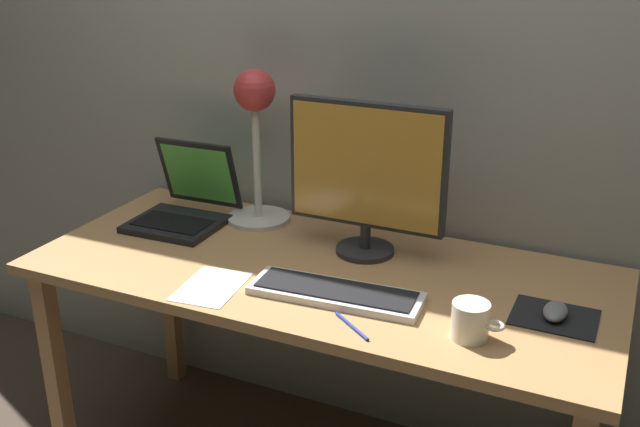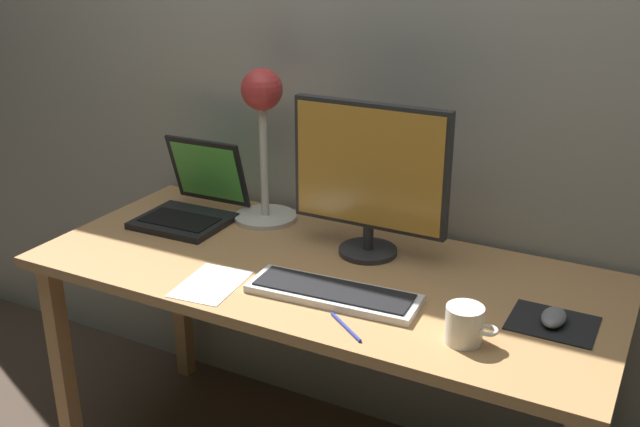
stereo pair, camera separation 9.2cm
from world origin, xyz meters
TOP-DOWN VIEW (x-y plane):
  - back_wall at (0.00, 0.40)m, footprint 4.80×0.06m
  - desk at (0.00, 0.00)m, footprint 1.60×0.70m
  - monitor at (0.08, 0.14)m, footprint 0.45×0.17m
  - keyboard_main at (0.11, -0.14)m, footprint 0.45×0.17m
  - laptop at (-0.53, 0.14)m, footprint 0.28×0.31m
  - desk_lamp at (-0.32, 0.23)m, footprint 0.20×0.20m
  - mousepad at (0.63, -0.02)m, footprint 0.20×0.16m
  - mouse at (0.63, -0.02)m, footprint 0.06×0.10m
  - coffee_mug at (0.47, -0.19)m, footprint 0.12×0.09m
  - paper_sheet_near_mouse at (-0.21, -0.23)m, footprint 0.17×0.23m
  - pen at (0.20, -0.27)m, footprint 0.12×0.09m

SIDE VIEW (x-z plane):
  - desk at x=0.00m, z-range 0.29..1.03m
  - paper_sheet_near_mouse at x=-0.21m, z-range 0.74..0.74m
  - mousepad at x=0.63m, z-range 0.74..0.74m
  - pen at x=0.20m, z-range 0.74..0.75m
  - keyboard_main at x=0.11m, z-range 0.74..0.76m
  - mouse at x=0.63m, z-range 0.74..0.78m
  - coffee_mug at x=0.47m, z-range 0.74..0.83m
  - laptop at x=-0.53m, z-range 0.69..0.93m
  - monitor at x=0.08m, z-range 0.76..1.20m
  - desk_lamp at x=-0.32m, z-range 0.82..1.30m
  - back_wall at x=0.00m, z-range 0.00..2.60m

